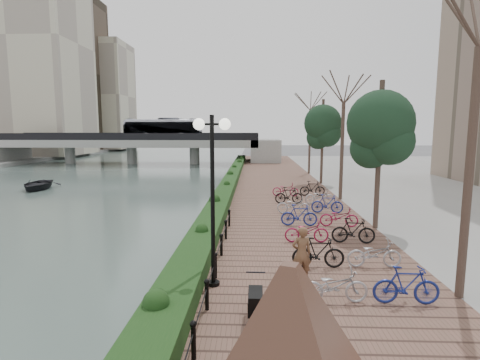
# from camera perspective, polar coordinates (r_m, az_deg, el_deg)

# --- Properties ---
(ground) EXTENTS (220.00, 220.00, 0.00)m
(ground) POSITION_cam_1_polar(r_m,az_deg,el_deg) (9.44, -15.12, -23.86)
(ground) COLOR #59595B
(ground) RESTS_ON ground
(river_water) EXTENTS (30.00, 130.00, 0.02)m
(river_water) POSITION_cam_1_polar(r_m,az_deg,el_deg) (37.39, -25.74, -0.56)
(river_water) COLOR #485A54
(river_water) RESTS_ON ground
(promenade) EXTENTS (8.00, 75.00, 0.50)m
(promenade) POSITION_cam_1_polar(r_m,az_deg,el_deg) (25.62, 5.48, -2.78)
(promenade) COLOR brown
(promenade) RESTS_ON ground
(hedge) EXTENTS (1.10, 56.00, 0.60)m
(hedge) POSITION_cam_1_polar(r_m,az_deg,el_deg) (28.02, -1.74, -0.70)
(hedge) COLOR #163714
(hedge) RESTS_ON promenade
(chain_fence) EXTENTS (0.10, 14.10, 0.70)m
(chain_fence) POSITION_cam_1_polar(r_m,az_deg,el_deg) (10.53, -4.35, -14.94)
(chain_fence) COLOR black
(chain_fence) RESTS_ON promenade
(granite_monument) EXTENTS (4.88, 4.88, 2.69)m
(granite_monument) POSITION_cam_1_polar(r_m,az_deg,el_deg) (5.55, 7.31, -25.53)
(granite_monument) COLOR #44281D
(granite_monument) RESTS_ON promenade
(lamppost) EXTENTS (1.02, 0.32, 4.79)m
(lamppost) POSITION_cam_1_polar(r_m,az_deg,el_deg) (10.24, -4.25, 2.43)
(lamppost) COLOR black
(lamppost) RESTS_ON promenade
(motorcycle) EXTENTS (0.49, 1.52, 0.95)m
(motorcycle) POSITION_cam_1_polar(r_m,az_deg,el_deg) (9.07, 2.38, -17.94)
(motorcycle) COLOR black
(motorcycle) RESTS_ON promenade
(pedestrian) EXTENTS (0.64, 0.47, 1.62)m
(pedestrian) POSITION_cam_1_polar(r_m,az_deg,el_deg) (11.27, 9.37, -10.98)
(pedestrian) COLOR brown
(pedestrian) RESTS_ON promenade
(bicycle_parking) EXTENTS (2.40, 17.32, 1.00)m
(bicycle_parking) POSITION_cam_1_polar(r_m,az_deg,el_deg) (17.61, 11.86, -5.34)
(bicycle_parking) COLOR #A6A6AB
(bicycle_parking) RESTS_ON promenade
(street_trees) EXTENTS (3.20, 37.12, 6.80)m
(street_trees) POSITION_cam_1_polar(r_m,az_deg,el_deg) (21.08, 17.29, 4.07)
(street_trees) COLOR #32231D
(street_trees) RESTS_ON promenade
(bridge) EXTENTS (36.00, 10.77, 6.50)m
(bridge) POSITION_cam_1_polar(r_m,az_deg,el_deg) (55.23, -15.29, 5.87)
(bridge) COLOR gray
(bridge) RESTS_ON ground
(boat) EXTENTS (3.59, 4.51, 0.84)m
(boat) POSITION_cam_1_polar(r_m,az_deg,el_deg) (34.83, -28.50, -0.58)
(boat) COLOR black
(boat) RESTS_ON river_water
(far_buildings) EXTENTS (35.00, 38.00, 38.00)m
(far_buildings) POSITION_cam_1_polar(r_m,az_deg,el_deg) (86.56, -29.44, 14.20)
(far_buildings) COLOR #BFB89F
(far_buildings) RESTS_ON far_bank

